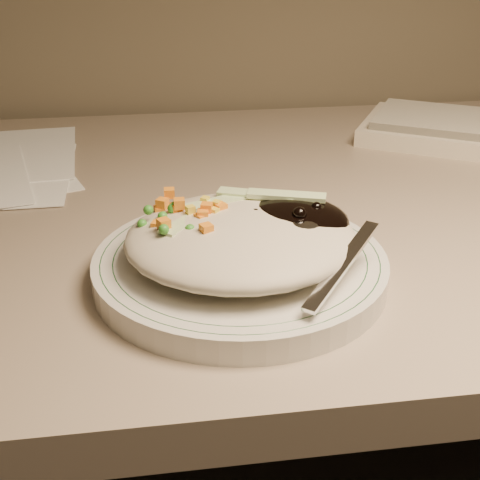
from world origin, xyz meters
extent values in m
cube|color=gray|center=(0.00, 1.38, 0.72)|extent=(1.40, 0.70, 0.04)
cylinder|color=silver|center=(-0.08, 1.20, 0.75)|extent=(0.25, 0.25, 0.02)
torus|color=#144723|center=(-0.08, 1.20, 0.76)|extent=(0.24, 0.24, 0.00)
torus|color=#144723|center=(-0.08, 1.20, 0.76)|extent=(0.21, 0.21, 0.00)
ellipsoid|color=#AEA38D|center=(-0.08, 1.20, 0.78)|extent=(0.19, 0.18, 0.04)
ellipsoid|color=black|center=(-0.04, 1.21, 0.79)|extent=(0.10, 0.09, 0.03)
ellipsoid|color=orange|center=(-0.13, 1.22, 0.78)|extent=(0.08, 0.08, 0.02)
sphere|color=black|center=(-0.07, 1.21, 0.79)|extent=(0.01, 0.01, 0.01)
sphere|color=black|center=(-0.04, 1.22, 0.79)|extent=(0.01, 0.01, 0.01)
sphere|color=black|center=(-0.01, 1.21, 0.80)|extent=(0.01, 0.01, 0.01)
sphere|color=black|center=(-0.02, 1.22, 0.79)|extent=(0.01, 0.01, 0.01)
sphere|color=black|center=(-0.03, 1.19, 0.80)|extent=(0.01, 0.01, 0.01)
sphere|color=black|center=(-0.04, 1.21, 0.79)|extent=(0.01, 0.01, 0.01)
sphere|color=black|center=(-0.03, 1.22, 0.79)|extent=(0.01, 0.01, 0.01)
cube|color=orange|center=(-0.13, 1.22, 0.80)|extent=(0.01, 0.01, 0.01)
cube|color=orange|center=(-0.11, 1.20, 0.79)|extent=(0.01, 0.01, 0.01)
cube|color=orange|center=(-0.14, 1.24, 0.80)|extent=(0.01, 0.01, 0.01)
cube|color=orange|center=(-0.11, 1.21, 0.80)|extent=(0.01, 0.01, 0.01)
cube|color=orange|center=(-0.11, 1.21, 0.80)|extent=(0.01, 0.01, 0.01)
cube|color=orange|center=(-0.14, 1.24, 0.79)|extent=(0.01, 0.01, 0.01)
cube|color=orange|center=(-0.13, 1.23, 0.80)|extent=(0.01, 0.01, 0.01)
cube|color=orange|center=(-0.11, 1.21, 0.80)|extent=(0.01, 0.01, 0.01)
cube|color=orange|center=(-0.09, 1.22, 0.80)|extent=(0.01, 0.01, 0.01)
cube|color=orange|center=(-0.14, 1.25, 0.80)|extent=(0.01, 0.01, 0.01)
cube|color=orange|center=(-0.14, 1.19, 0.80)|extent=(0.01, 0.01, 0.01)
cube|color=orange|center=(-0.11, 1.18, 0.80)|extent=(0.01, 0.01, 0.01)
cube|color=orange|center=(-0.15, 1.20, 0.79)|extent=(0.01, 0.01, 0.01)
cube|color=orange|center=(-0.14, 1.24, 0.79)|extent=(0.01, 0.01, 0.01)
sphere|color=#388C28|center=(-0.11, 1.22, 0.80)|extent=(0.01, 0.01, 0.01)
sphere|color=#388C28|center=(-0.14, 1.18, 0.80)|extent=(0.01, 0.01, 0.01)
sphere|color=#388C28|center=(-0.14, 1.22, 0.80)|extent=(0.01, 0.01, 0.01)
sphere|color=#388C28|center=(-0.15, 1.22, 0.80)|extent=(0.01, 0.01, 0.01)
sphere|color=#388C28|center=(-0.11, 1.22, 0.79)|extent=(0.01, 0.01, 0.01)
sphere|color=#388C28|center=(-0.11, 1.19, 0.79)|extent=(0.01, 0.01, 0.01)
sphere|color=#388C28|center=(-0.13, 1.21, 0.79)|extent=(0.01, 0.01, 0.01)
sphere|color=#388C28|center=(-0.13, 1.19, 0.79)|extent=(0.01, 0.01, 0.01)
sphere|color=#388C28|center=(-0.16, 1.21, 0.79)|extent=(0.01, 0.01, 0.01)
sphere|color=#388C28|center=(-0.13, 1.23, 0.80)|extent=(0.01, 0.01, 0.01)
sphere|color=#388C28|center=(-0.13, 1.23, 0.80)|extent=(0.01, 0.01, 0.01)
sphere|color=#388C28|center=(-0.14, 1.20, 0.79)|extent=(0.01, 0.01, 0.01)
sphere|color=#388C28|center=(-0.12, 1.19, 0.80)|extent=(0.01, 0.01, 0.01)
sphere|color=#388C28|center=(-0.09, 1.24, 0.79)|extent=(0.01, 0.01, 0.01)
cube|color=yellow|center=(-0.11, 1.22, 0.79)|extent=(0.01, 0.01, 0.01)
cube|color=yellow|center=(-0.10, 1.21, 0.80)|extent=(0.01, 0.01, 0.01)
cube|color=yellow|center=(-0.13, 1.23, 0.79)|extent=(0.01, 0.01, 0.01)
cube|color=yellow|center=(-0.12, 1.22, 0.80)|extent=(0.01, 0.01, 0.01)
cube|color=yellow|center=(-0.13, 1.21, 0.79)|extent=(0.01, 0.01, 0.01)
cube|color=yellow|center=(-0.10, 1.22, 0.80)|extent=(0.01, 0.01, 0.01)
cube|color=yellow|center=(-0.11, 1.24, 0.80)|extent=(0.01, 0.01, 0.01)
cube|color=yellow|center=(-0.12, 1.21, 0.79)|extent=(0.01, 0.01, 0.01)
cube|color=#B2D18C|center=(-0.09, 1.24, 0.80)|extent=(0.07, 0.04, 0.00)
cube|color=#B2D18C|center=(-0.06, 1.24, 0.80)|extent=(0.07, 0.04, 0.00)
cube|color=#B2D18C|center=(-0.12, 1.21, 0.80)|extent=(0.06, 0.06, 0.00)
cube|color=#B2D18C|center=(-0.04, 1.23, 0.80)|extent=(0.07, 0.04, 0.00)
ellipsoid|color=silver|center=(-0.03, 1.19, 0.79)|extent=(0.06, 0.06, 0.01)
cube|color=silver|center=(-0.01, 1.14, 0.78)|extent=(0.08, 0.09, 0.03)
camera|label=1|loc=(-0.15, 0.71, 1.02)|focal=50.00mm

